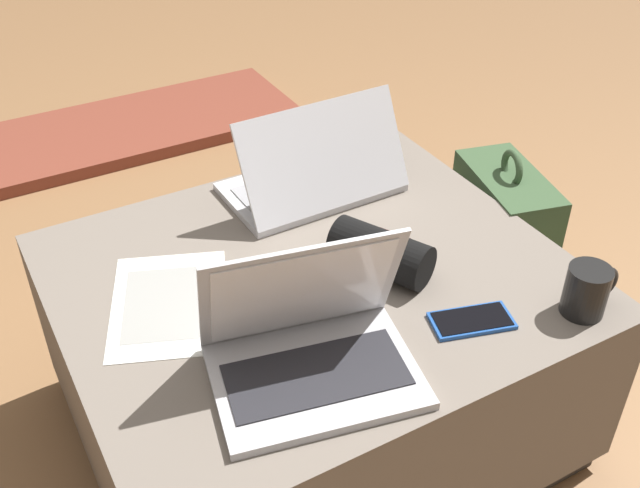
% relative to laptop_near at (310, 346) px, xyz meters
% --- Properties ---
extents(ground_plane, '(14.00, 14.00, 0.00)m').
position_rel_laptop_near_xyz_m(ground_plane, '(0.13, 0.22, -0.48)').
color(ground_plane, olive).
extents(ottoman, '(0.96, 0.83, 0.43)m').
position_rel_laptop_near_xyz_m(ottoman, '(0.13, 0.22, -0.26)').
color(ottoman, '#3D3832').
rests_on(ottoman, ground_plane).
extents(laptop_near, '(0.38, 0.31, 0.24)m').
position_rel_laptop_near_xyz_m(laptop_near, '(0.00, 0.00, 0.00)').
color(laptop_near, '#B7B7BC').
rests_on(laptop_near, ottoman).
extents(laptop_far, '(0.38, 0.24, 0.22)m').
position_rel_laptop_near_xyz_m(laptop_far, '(0.27, 0.47, -0.00)').
color(laptop_far, silver).
rests_on(laptop_far, ottoman).
extents(cell_phone, '(0.16, 0.11, 0.01)m').
position_rel_laptop_near_xyz_m(cell_phone, '(0.31, -0.04, -0.05)').
color(cell_phone, '#1E4C9E').
rests_on(cell_phone, ottoman).
extents(backpack, '(0.25, 0.32, 0.50)m').
position_rel_laptop_near_xyz_m(backpack, '(0.71, 0.31, -0.27)').
color(backpack, '#385133').
rests_on(backpack, ground_plane).
extents(paper_sheet, '(0.30, 0.35, 0.00)m').
position_rel_laptop_near_xyz_m(paper_sheet, '(-0.15, 0.27, -0.05)').
color(paper_sheet, silver).
rests_on(paper_sheet, ottoman).
extents(wrist_brace, '(0.17, 0.21, 0.09)m').
position_rel_laptop_near_xyz_m(wrist_brace, '(0.24, 0.16, -0.01)').
color(wrist_brace, black).
rests_on(wrist_brace, ottoman).
extents(coffee_mug, '(0.12, 0.08, 0.10)m').
position_rel_laptop_near_xyz_m(coffee_mug, '(0.50, -0.12, -0.00)').
color(coffee_mug, black).
rests_on(coffee_mug, ottoman).
extents(fireplace_hearth, '(1.40, 0.50, 0.04)m').
position_rel_laptop_near_xyz_m(fireplace_hearth, '(0.13, 1.79, -0.46)').
color(fireplace_hearth, brown).
rests_on(fireplace_hearth, ground_plane).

